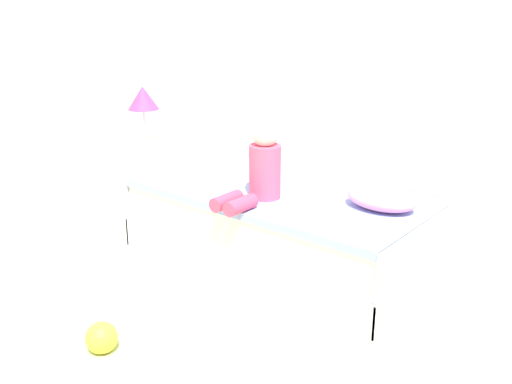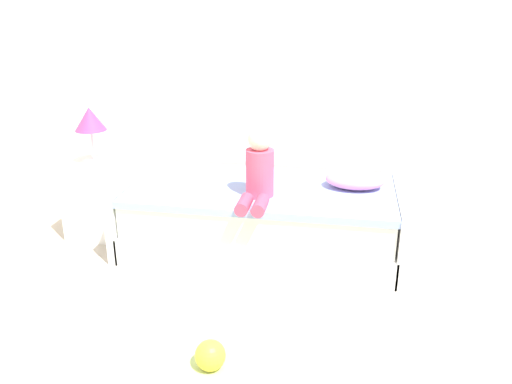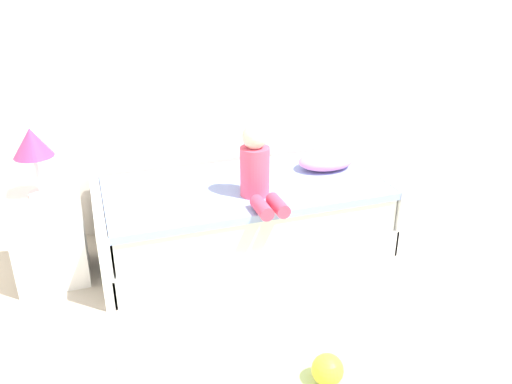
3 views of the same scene
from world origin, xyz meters
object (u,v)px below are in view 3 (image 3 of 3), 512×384
Objects in this scene: nightstand at (50,237)px; pillow at (326,161)px; child_figure at (257,169)px; toy_ball at (328,370)px; bed at (245,216)px; table_lamp at (32,146)px.

pillow is (2.04, 0.08, 0.26)m from nightstand.
toy_ball is (-0.04, -1.23, -0.62)m from child_figure.
pillow is at bearing 65.32° from toy_ball.
pillow is 2.68× the size of toy_ball.
child_figure is 3.11× the size of toy_ball.
bed is 1.47m from toy_ball.
nightstand is 1.18× the size of child_figure.
nightstand reaches higher than bed.
child_figure reaches higher than pillow.
nightstand is 1.33× the size of table_lamp.
table_lamp is at bearing 178.99° from bed.
table_lamp reaches higher than pillow.
nightstand is 2.00m from toy_ball.
pillow is at bearing 8.27° from bed.
bed is at bearing 88.94° from toy_ball.
child_figure is 1.38m from toy_ball.
pillow reaches higher than toy_ball.
child_figure is at bearing -153.98° from pillow.
child_figure is (1.37, -0.25, 0.40)m from nightstand.
child_figure reaches higher than bed.
toy_ball is at bearing -48.20° from table_lamp.
child_figure is (1.37, -0.25, -0.23)m from table_lamp.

